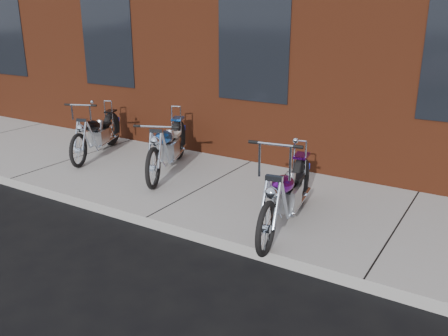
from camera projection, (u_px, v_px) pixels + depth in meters
The scene contains 5 objects.
ground at pixel (147, 227), 6.55m from camera, with size 120.00×120.00×0.00m, color black.
sidewalk at pixel (207, 189), 7.74m from camera, with size 22.00×3.00×0.15m, color gray.
chopper_purple at pixel (286, 196), 6.14m from camera, with size 0.62×2.27×1.28m.
chopper_blue at pixel (168, 148), 8.26m from camera, with size 1.03×2.22×1.03m.
chopper_third at pixel (97, 135), 9.24m from camera, with size 0.93×2.06×1.11m.
Camera 1 is at (4.05, -4.50, 2.85)m, focal length 38.00 mm.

